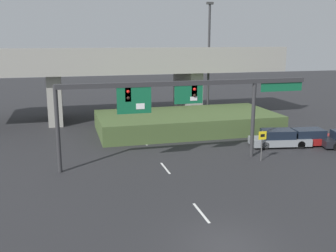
{
  "coord_description": "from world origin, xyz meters",
  "views": [
    {
      "loc": [
        -6.41,
        -14.28,
        8.7
      ],
      "look_at": [
        0.0,
        9.82,
        3.12
      ],
      "focal_mm": 42.0,
      "sensor_mm": 36.0,
      "label": 1
    }
  ],
  "objects_px": {
    "highway_light_pole_near": "(209,59)",
    "parked_sedan_mid_right": "(309,138)",
    "speed_limit_sign": "(262,141)",
    "parked_sedan_near_right": "(279,139)",
    "signal_gantry": "(180,96)"
  },
  "relations": [
    {
      "from": "speed_limit_sign",
      "to": "parked_sedan_near_right",
      "type": "bearing_deg",
      "value": 44.14
    },
    {
      "from": "parked_sedan_near_right",
      "to": "signal_gantry",
      "type": "bearing_deg",
      "value": -158.17
    },
    {
      "from": "signal_gantry",
      "to": "parked_sedan_near_right",
      "type": "bearing_deg",
      "value": 12.33
    },
    {
      "from": "parked_sedan_mid_right",
      "to": "signal_gantry",
      "type": "bearing_deg",
      "value": -164.39
    },
    {
      "from": "highway_light_pole_near",
      "to": "parked_sedan_mid_right",
      "type": "bearing_deg",
      "value": -70.58
    },
    {
      "from": "parked_sedan_mid_right",
      "to": "highway_light_pole_near",
      "type": "bearing_deg",
      "value": 116.72
    },
    {
      "from": "speed_limit_sign",
      "to": "signal_gantry",
      "type": "bearing_deg",
      "value": 168.68
    },
    {
      "from": "speed_limit_sign",
      "to": "highway_light_pole_near",
      "type": "xyz_separation_m",
      "value": [
        1.57,
        15.3,
        5.09
      ]
    },
    {
      "from": "speed_limit_sign",
      "to": "parked_sedan_near_right",
      "type": "height_order",
      "value": "speed_limit_sign"
    },
    {
      "from": "signal_gantry",
      "to": "parked_sedan_near_right",
      "type": "relative_size",
      "value": 3.58
    },
    {
      "from": "speed_limit_sign",
      "to": "highway_light_pole_near",
      "type": "height_order",
      "value": "highway_light_pole_near"
    },
    {
      "from": "signal_gantry",
      "to": "speed_limit_sign",
      "type": "relative_size",
      "value": 7.99
    },
    {
      "from": "parked_sedan_near_right",
      "to": "parked_sedan_mid_right",
      "type": "height_order",
      "value": "parked_sedan_near_right"
    },
    {
      "from": "speed_limit_sign",
      "to": "parked_sedan_mid_right",
      "type": "height_order",
      "value": "speed_limit_sign"
    },
    {
      "from": "signal_gantry",
      "to": "parked_sedan_mid_right",
      "type": "distance_m",
      "value": 12.63
    }
  ]
}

